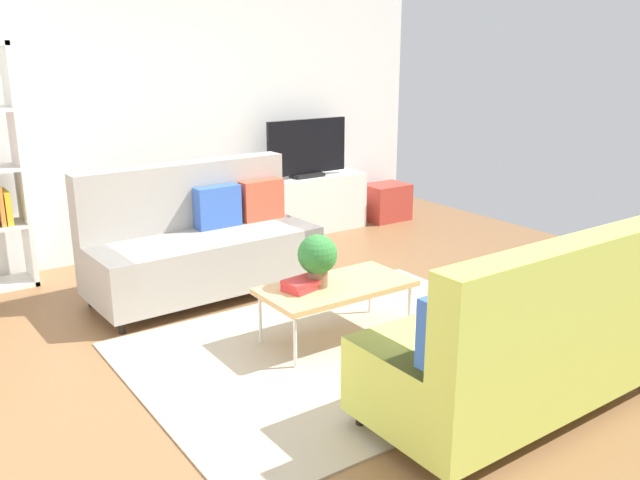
% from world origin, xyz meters
% --- Properties ---
extents(ground_plane, '(7.68, 7.68, 0.00)m').
position_xyz_m(ground_plane, '(0.00, 0.00, 0.00)').
color(ground_plane, brown).
extents(wall_far, '(6.40, 0.12, 2.90)m').
position_xyz_m(wall_far, '(0.00, 2.80, 1.45)').
color(wall_far, white).
rests_on(wall_far, ground_plane).
extents(area_rug, '(2.90, 2.20, 0.01)m').
position_xyz_m(area_rug, '(0.13, -0.29, 0.01)').
color(area_rug, tan).
rests_on(area_rug, ground_plane).
extents(couch_beige, '(1.93, 0.91, 1.10)m').
position_xyz_m(couch_beige, '(-0.20, 1.33, 0.45)').
color(couch_beige, gray).
rests_on(couch_beige, ground_plane).
extents(couch_green, '(1.91, 0.86, 1.10)m').
position_xyz_m(couch_green, '(0.47, -1.51, 0.44)').
color(couch_green, '#C1CC51').
rests_on(couch_green, ground_plane).
extents(coffee_table, '(1.10, 0.56, 0.42)m').
position_xyz_m(coffee_table, '(0.18, -0.09, 0.39)').
color(coffee_table, tan).
rests_on(coffee_table, ground_plane).
extents(tv_console, '(1.40, 0.44, 0.64)m').
position_xyz_m(tv_console, '(1.62, 2.46, 0.32)').
color(tv_console, silver).
rests_on(tv_console, ground_plane).
extents(tv, '(1.00, 0.20, 0.64)m').
position_xyz_m(tv, '(1.62, 2.44, 0.95)').
color(tv, black).
rests_on(tv, tv_console).
extents(storage_trunk, '(0.52, 0.40, 0.44)m').
position_xyz_m(storage_trunk, '(2.72, 2.36, 0.22)').
color(storage_trunk, '#B2382D').
rests_on(storage_trunk, ground_plane).
extents(potted_plant, '(0.28, 0.28, 0.38)m').
position_xyz_m(potted_plant, '(0.05, -0.04, 0.64)').
color(potted_plant, brown).
rests_on(potted_plant, coffee_table).
extents(table_book_0, '(0.28, 0.23, 0.04)m').
position_xyz_m(table_book_0, '(-0.08, -0.04, 0.44)').
color(table_book_0, red).
rests_on(table_book_0, coffee_table).
extents(table_book_1, '(0.26, 0.21, 0.04)m').
position_xyz_m(table_book_1, '(-0.08, -0.04, 0.48)').
color(table_book_1, red).
rests_on(table_book_1, table_book_0).
extents(vase_0, '(0.12, 0.12, 0.18)m').
position_xyz_m(vase_0, '(1.04, 2.51, 0.73)').
color(vase_0, '#4C72B2').
rests_on(vase_0, tv_console).
extents(bottle_0, '(0.06, 0.06, 0.14)m').
position_xyz_m(bottle_0, '(1.22, 2.42, 0.71)').
color(bottle_0, silver).
rests_on(bottle_0, tv_console).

